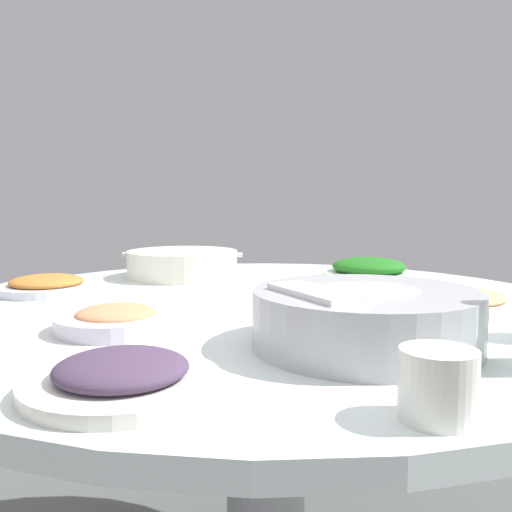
% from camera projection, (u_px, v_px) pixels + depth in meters
% --- Properties ---
extents(round_dining_table, '(1.30, 1.30, 0.76)m').
position_uv_depth(round_dining_table, '(266.00, 382.00, 1.10)').
color(round_dining_table, '#99999E').
rests_on(round_dining_table, ground).
extents(rice_bowl, '(0.32, 0.32, 0.09)m').
position_uv_depth(rice_bowl, '(365.00, 317.00, 0.77)').
color(rice_bowl, '#B2B5BA').
rests_on(rice_bowl, round_dining_table).
extents(soup_bowl, '(0.29, 0.29, 0.07)m').
position_uv_depth(soup_bowl, '(183.00, 265.00, 1.44)').
color(soup_bowl, white).
rests_on(soup_bowl, round_dining_table).
extents(dish_shrimp, '(0.19, 0.19, 0.04)m').
position_uv_depth(dish_shrimp, '(116.00, 319.00, 0.87)').
color(dish_shrimp, silver).
rests_on(dish_shrimp, round_dining_table).
extents(dish_greens, '(0.24, 0.24, 0.05)m').
position_uv_depth(dish_greens, '(369.00, 270.00, 1.41)').
color(dish_greens, white).
rests_on(dish_greens, round_dining_table).
extents(dish_noodles, '(0.25, 0.25, 0.04)m').
position_uv_depth(dish_noodles, '(453.00, 300.00, 1.03)').
color(dish_noodles, white).
rests_on(dish_noodles, round_dining_table).
extents(dish_tofu_braise, '(0.22, 0.22, 0.04)m').
position_uv_depth(dish_tofu_braise, '(47.00, 285.00, 1.21)').
color(dish_tofu_braise, silver).
rests_on(dish_tofu_braise, round_dining_table).
extents(dish_eggplant, '(0.22, 0.22, 0.04)m').
position_uv_depth(dish_eggplant, '(122.00, 376.00, 0.60)').
color(dish_eggplant, silver).
rests_on(dish_eggplant, round_dining_table).
extents(tea_cup_far, '(0.07, 0.07, 0.07)m').
position_uv_depth(tea_cup_far, '(438.00, 385.00, 0.52)').
color(tea_cup_far, white).
rests_on(tea_cup_far, round_dining_table).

